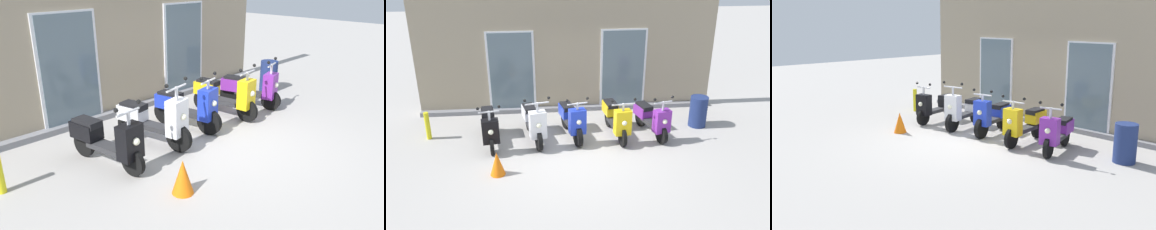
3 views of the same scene
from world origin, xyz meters
TOP-DOWN VIEW (x-y plane):
  - ground_plane at (0.00, 0.00)m, footprint 40.00×40.00m
  - storefront_facade at (0.00, 2.87)m, footprint 8.23×0.50m
  - scooter_black at (-2.03, 0.79)m, footprint 0.61×1.59m
  - scooter_white at (-0.98, 0.86)m, footprint 0.72×1.63m
  - scooter_blue at (-0.05, 0.95)m, footprint 0.66×1.55m
  - scooter_yellow at (1.04, 0.88)m, footprint 0.62×1.62m
  - scooter_purple at (1.94, 0.88)m, footprint 0.70×1.47m
  - traffic_cone at (-1.75, -0.66)m, footprint 0.32×0.32m
  - trash_bin at (3.30, 1.28)m, footprint 0.45×0.45m
  - curb_bollard at (-3.57, 1.19)m, footprint 0.12×0.12m

SIDE VIEW (x-z plane):
  - ground_plane at x=0.00m, z-range 0.00..0.00m
  - traffic_cone at x=-1.75m, z-range 0.00..0.52m
  - curb_bollard at x=-3.57m, z-range 0.00..0.70m
  - trash_bin at x=3.30m, z-range 0.00..0.81m
  - scooter_purple at x=1.94m, z-range -0.14..1.05m
  - scooter_blue at x=-0.05m, z-range -0.13..1.07m
  - scooter_black at x=-2.03m, z-range -0.12..1.06m
  - scooter_white at x=-0.98m, z-range -0.16..1.14m
  - scooter_yellow at x=1.04m, z-range -0.10..1.09m
  - storefront_facade at x=0.00m, z-range -0.07..4.06m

